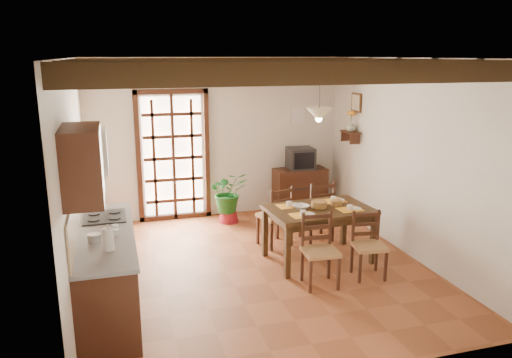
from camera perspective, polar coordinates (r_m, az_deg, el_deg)
name	(u,v)px	position (r m, az deg, el deg)	size (l,w,h in m)	color
ground_plane	(257,267)	(6.96, 0.13, -10.06)	(5.00, 5.00, 0.00)	brown
room_shell	(257,137)	(6.43, 0.14, 4.87)	(4.52, 5.02, 2.81)	silver
ceiling_beams	(257,67)	(6.35, 0.15, 12.67)	(4.50, 4.34, 0.20)	black
french_door	(173,154)	(8.76, -9.45, 2.88)	(1.26, 0.11, 2.32)	white
kitchen_counter	(107,270)	(5.99, -16.69, -9.89)	(0.64, 2.25, 1.38)	#361B11
upper_cabinet	(83,164)	(4.90, -19.21, 1.59)	(0.35, 0.80, 0.70)	#361B11
range_hood	(90,152)	(6.15, -18.39, 2.95)	(0.38, 0.60, 0.54)	white
counter_items	(104,227)	(5.90, -17.02, -5.22)	(0.50, 1.43, 0.25)	black
dining_table	(319,215)	(7.03, 7.18, -4.06)	(1.49, 1.02, 0.77)	#392412
chair_near_left	(320,264)	(6.41, 7.29, -9.57)	(0.45, 0.43, 0.92)	#AF7D4A
chair_near_right	(368,257)	(6.75, 12.70, -8.70)	(0.45, 0.43, 0.86)	#AF7D4A
chair_far_left	(275,227)	(7.62, 2.20, -5.47)	(0.54, 0.53, 0.95)	#AF7D4A
chair_far_right	(317,221)	(7.91, 6.95, -4.79)	(0.48, 0.47, 0.97)	#AF7D4A
table_setting	(319,205)	(6.98, 7.22, -2.91)	(1.04, 0.69, 0.10)	#FAA027
table_bowl	(301,207)	(6.92, 5.15, -3.19)	(0.22, 0.22, 0.05)	white
sideboard	(300,190)	(9.26, 5.03, -1.26)	(0.95, 0.43, 0.81)	#361B11
crt_tv	(301,159)	(9.12, 5.12, 2.34)	(0.48, 0.44, 0.40)	black
fuse_box	(298,116)	(9.25, 4.77, 7.21)	(0.25, 0.03, 0.32)	white
plant_pot	(229,216)	(8.74, -3.16, -4.19)	(0.36, 0.36, 0.22)	maroon
potted_plant	(228,190)	(8.61, -3.20, -1.28)	(1.68, 1.44, 1.87)	#144C19
wall_shelf	(350,134)	(8.74, 10.74, 5.04)	(0.20, 0.42, 0.20)	#361B11
shelf_vase	(351,126)	(8.72, 10.78, 5.94)	(0.15, 0.15, 0.15)	#B2BFB2
shelf_flowers	(351,114)	(8.70, 10.84, 7.30)	(0.14, 0.14, 0.36)	#FAA027
framed_picture	(356,103)	(8.72, 11.40, 8.55)	(0.03, 0.32, 0.32)	brown
pendant_lamp	(319,113)	(6.82, 7.21, 7.50)	(0.36, 0.36, 0.84)	black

